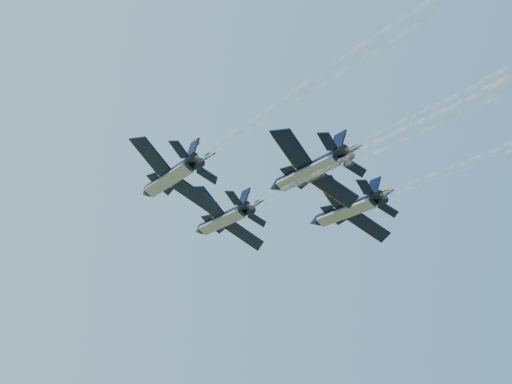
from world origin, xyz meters
name	(u,v)px	position (x,y,z in m)	size (l,w,h in m)	color
jet_lead	(222,220)	(0.32, 14.36, 96.65)	(11.09, 16.77, 7.07)	black
jet_left	(170,178)	(-11.13, 2.02, 96.65)	(11.09, 16.77, 7.07)	black
jet_right	(346,210)	(13.67, 4.10, 96.65)	(11.09, 16.77, 7.07)	black
jet_slot	(308,171)	(2.69, -6.41, 96.65)	(11.09, 16.77, 7.07)	black
smoke_trail_lead	(475,75)	(5.63, -32.44, 96.68)	(9.00, 64.53, 2.24)	white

